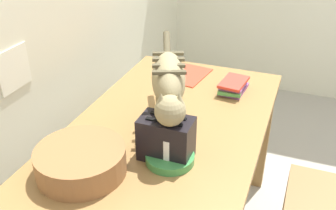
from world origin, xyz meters
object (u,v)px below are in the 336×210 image
Objects in this scene: book_stack at (233,86)px; toaster at (166,139)px; cat at (169,84)px; coffee_mug at (170,145)px; wicker_basket at (81,160)px; magazine at (188,75)px; dining_table at (168,142)px; saucer_bowl at (170,158)px.

book_stack is 0.65m from toaster.
cat reaches higher than coffee_mug.
wicker_basket is 0.32m from toaster.
coffee_mug is 0.60× the size of book_stack.
book_stack is (-0.10, -0.27, 0.03)m from magazine.
dining_table is at bearing 22.73° from coffee_mug.
saucer_bowl is at bearing -131.26° from toaster.
magazine is at bearing 69.53° from book_stack.
coffee_mug is at bearing 171.65° from book_stack.
toaster reaches higher than magazine.
toaster is at bearing 54.16° from coffee_mug.
magazine is (0.58, 0.11, -0.23)m from cat.
magazine is 1.31× the size of toaster.
saucer_bowl is 1.49× the size of coffee_mug.
coffee_mug is at bearing 90.41° from cat.
book_stack is at bearing -24.28° from wicker_basket.
magazine is at bearing 13.31° from coffee_mug.
cat is 0.29m from saucer_bowl.
book_stack is at bearing -102.08° from magazine.
coffee_mug is at bearing -158.30° from magazine.
dining_table is 4.27× the size of wicker_basket.
wicker_basket is (-0.83, 0.37, 0.02)m from book_stack.
toaster is at bearing -160.92° from dining_table.
saucer_bowl is 0.57× the size of wicker_basket.
saucer_bowl is (-0.24, -0.10, 0.10)m from dining_table.
coffee_mug is at bearing -157.27° from dining_table.
coffee_mug is 0.66m from book_stack.
dining_table is 6.71× the size of book_stack.
cat is 0.44m from wicker_basket.
saucer_bowl is 0.08m from toaster.
cat is 1.97× the size of wicker_basket.
book_stack reaches higher than saucer_bowl.
dining_table is at bearing 19.08° from toaster.
coffee_mug is 0.48× the size of magazine.
book_stack is at bearing -8.30° from saucer_bowl.
magazine is at bearing 13.25° from saucer_bowl.
dining_table is 0.53m from magazine.
saucer_bowl reaches higher than magazine.
wicker_basket is at bearing 37.39° from cat.
coffee_mug is 0.78m from magazine.
saucer_bowl is 0.78m from magazine.
dining_table is 0.33m from cat.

